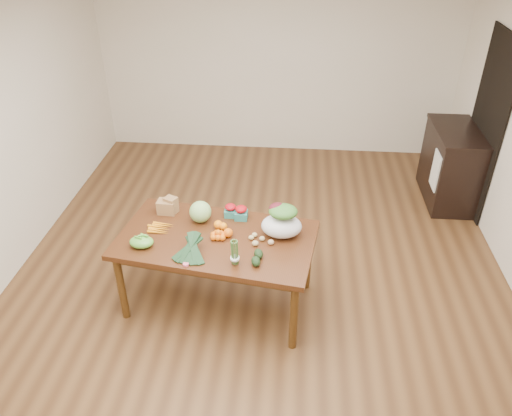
# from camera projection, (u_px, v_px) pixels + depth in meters

# --- Properties ---
(floor) EXTENTS (6.00, 6.00, 0.00)m
(floor) POSITION_uv_depth(u_px,v_px,m) (260.00, 275.00, 5.12)
(floor) COLOR brown
(floor) RESTS_ON ground
(room_walls) EXTENTS (5.02, 6.02, 2.70)m
(room_walls) POSITION_uv_depth(u_px,v_px,m) (260.00, 157.00, 4.39)
(room_walls) COLOR silver
(room_walls) RESTS_ON floor
(dining_table) EXTENTS (1.84, 1.20, 0.75)m
(dining_table) POSITION_uv_depth(u_px,v_px,m) (218.00, 270.00, 4.60)
(dining_table) COLOR #41220F
(dining_table) RESTS_ON floor
(doorway_dark) EXTENTS (0.02, 1.00, 2.10)m
(doorway_dark) POSITION_uv_depth(u_px,v_px,m) (486.00, 126.00, 5.71)
(doorway_dark) COLOR black
(doorway_dark) RESTS_ON floor
(cabinet) EXTENTS (0.52, 1.02, 0.94)m
(cabinet) POSITION_uv_depth(u_px,v_px,m) (450.00, 165.00, 6.14)
(cabinet) COLOR black
(cabinet) RESTS_ON floor
(dish_towel) EXTENTS (0.02, 0.28, 0.45)m
(dish_towel) POSITION_uv_depth(u_px,v_px,m) (435.00, 171.00, 5.85)
(dish_towel) COLOR white
(dish_towel) RESTS_ON cabinet
(paper_bag) EXTENTS (0.25, 0.22, 0.16)m
(paper_bag) POSITION_uv_depth(u_px,v_px,m) (167.00, 205.00, 4.69)
(paper_bag) COLOR #8F6140
(paper_bag) RESTS_ON dining_table
(cabbage) EXTENTS (0.20, 0.20, 0.20)m
(cabbage) POSITION_uv_depth(u_px,v_px,m) (200.00, 212.00, 4.56)
(cabbage) COLOR #9AC16F
(cabbage) RESTS_ON dining_table
(strawberry_basket_a) EXTENTS (0.12, 0.12, 0.10)m
(strawberry_basket_a) POSITION_uv_depth(u_px,v_px,m) (231.00, 211.00, 4.66)
(strawberry_basket_a) COLOR #B00B1B
(strawberry_basket_a) RESTS_ON dining_table
(strawberry_basket_b) EXTENTS (0.13, 0.13, 0.11)m
(strawberry_basket_b) POSITION_uv_depth(u_px,v_px,m) (241.00, 214.00, 4.62)
(strawberry_basket_b) COLOR red
(strawberry_basket_b) RESTS_ON dining_table
(orange_a) EXTENTS (0.08, 0.08, 0.08)m
(orange_a) POSITION_uv_depth(u_px,v_px,m) (218.00, 225.00, 4.49)
(orange_a) COLOR #F7A60F
(orange_a) RESTS_ON dining_table
(orange_b) EXTENTS (0.07, 0.07, 0.07)m
(orange_b) POSITION_uv_depth(u_px,v_px,m) (223.00, 226.00, 4.48)
(orange_b) COLOR orange
(orange_b) RESTS_ON dining_table
(orange_c) EXTENTS (0.08, 0.08, 0.08)m
(orange_c) POSITION_uv_depth(u_px,v_px,m) (228.00, 233.00, 4.38)
(orange_c) COLOR orange
(orange_c) RESTS_ON dining_table
(mandarin_cluster) EXTENTS (0.20, 0.20, 0.09)m
(mandarin_cluster) POSITION_uv_depth(u_px,v_px,m) (218.00, 234.00, 4.36)
(mandarin_cluster) COLOR orange
(mandarin_cluster) RESTS_ON dining_table
(carrots) EXTENTS (0.25, 0.22, 0.03)m
(carrots) POSITION_uv_depth(u_px,v_px,m) (160.00, 228.00, 4.49)
(carrots) COLOR #FF9C15
(carrots) RESTS_ON dining_table
(snap_pea_bag) EXTENTS (0.21, 0.16, 0.09)m
(snap_pea_bag) POSITION_uv_depth(u_px,v_px,m) (142.00, 242.00, 4.26)
(snap_pea_bag) COLOR #54B63D
(snap_pea_bag) RESTS_ON dining_table
(kale_bunch) EXTENTS (0.38, 0.44, 0.16)m
(kale_bunch) POSITION_uv_depth(u_px,v_px,m) (189.00, 250.00, 4.11)
(kale_bunch) COLOR black
(kale_bunch) RESTS_ON dining_table
(asparagus_bundle) EXTENTS (0.10, 0.13, 0.26)m
(asparagus_bundle) POSITION_uv_depth(u_px,v_px,m) (235.00, 252.00, 4.01)
(asparagus_bundle) COLOR #56823B
(asparagus_bundle) RESTS_ON dining_table
(potato_a) EXTENTS (0.05, 0.04, 0.04)m
(potato_a) POSITION_uv_depth(u_px,v_px,m) (251.00, 238.00, 4.35)
(potato_a) COLOR #CFB877
(potato_a) RESTS_ON dining_table
(potato_b) EXTENTS (0.06, 0.05, 0.05)m
(potato_b) POSITION_uv_depth(u_px,v_px,m) (255.00, 243.00, 4.28)
(potato_b) COLOR tan
(potato_b) RESTS_ON dining_table
(potato_c) EXTENTS (0.05, 0.05, 0.04)m
(potato_c) POSITION_uv_depth(u_px,v_px,m) (262.00, 239.00, 4.34)
(potato_c) COLOR tan
(potato_c) RESTS_ON dining_table
(potato_d) EXTENTS (0.05, 0.04, 0.04)m
(potato_d) POSITION_uv_depth(u_px,v_px,m) (255.00, 235.00, 4.39)
(potato_d) COLOR tan
(potato_d) RESTS_ON dining_table
(potato_e) EXTENTS (0.06, 0.05, 0.05)m
(potato_e) POSITION_uv_depth(u_px,v_px,m) (271.00, 242.00, 4.29)
(potato_e) COLOR tan
(potato_e) RESTS_ON dining_table
(avocado_a) EXTENTS (0.10, 0.13, 0.07)m
(avocado_a) POSITION_uv_depth(u_px,v_px,m) (256.00, 261.00, 4.05)
(avocado_a) COLOR black
(avocado_a) RESTS_ON dining_table
(avocado_b) EXTENTS (0.10, 0.12, 0.07)m
(avocado_b) POSITION_uv_depth(u_px,v_px,m) (259.00, 254.00, 4.14)
(avocado_b) COLOR black
(avocado_b) RESTS_ON dining_table
(salad_bag) EXTENTS (0.39, 0.32, 0.28)m
(salad_bag) POSITION_uv_depth(u_px,v_px,m) (282.00, 222.00, 4.35)
(salad_bag) COLOR silver
(salad_bag) RESTS_ON dining_table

